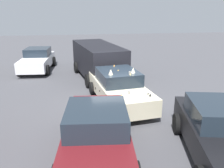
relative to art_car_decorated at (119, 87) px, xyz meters
name	(u,v)px	position (x,y,z in m)	size (l,w,h in m)	color
ground_plane	(119,103)	(-0.03, 0.00, -0.72)	(60.00, 60.00, 0.00)	#47474C
art_car_decorated	(119,87)	(0.00, 0.00, 0.00)	(4.82, 2.42, 1.68)	beige
parked_van_behind_right	(98,59)	(4.08, 0.49, 0.42)	(5.61, 2.88, 2.02)	black
parked_sedan_behind_left	(223,133)	(-4.37, -2.04, 0.04)	(4.63, 2.77, 1.54)	black
parked_sedan_near_left	(37,60)	(6.60, 4.33, 0.01)	(4.34, 2.18, 1.47)	white
parked_sedan_far_right	(97,132)	(-3.74, 1.33, 0.03)	(4.45, 2.33, 1.54)	#5B1419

